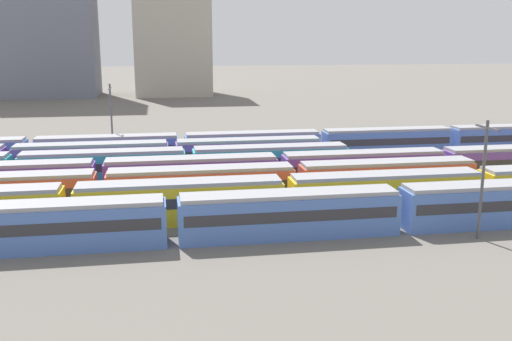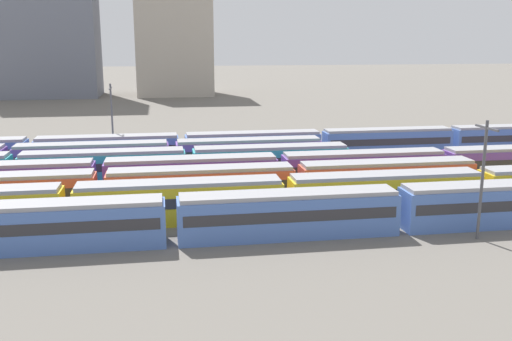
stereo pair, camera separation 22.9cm
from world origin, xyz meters
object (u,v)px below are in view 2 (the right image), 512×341
train_track_0 (171,220)px  train_track_6 (253,145)px  train_track_3 (280,171)px  catenary_pole_1 (112,118)px  train_track_1 (180,201)px  train_track_4 (104,167)px  catenary_pole_0 (483,174)px  train_track_2 (101,190)px  train_track_5 (93,158)px

train_track_0 → train_track_6: same height
train_track_3 → catenary_pole_1: catenary_pole_1 is taller
train_track_0 → train_track_1: same height
train_track_1 → train_track_4: 17.49m
train_track_3 → train_track_4: same height
catenary_pole_0 → train_track_3: bearing=123.9°
train_track_6 → catenary_pole_1: 19.02m
train_track_2 → train_track_6: size_ratio=0.80×
train_track_1 → catenary_pole_0: size_ratio=9.69×
train_track_2 → train_track_3: size_ratio=0.66×
train_track_0 → train_track_5: 27.45m
train_track_4 → catenary_pole_1: size_ratio=5.50×
train_track_2 → train_track_6: bearing=49.4°
train_track_0 → catenary_pole_0: bearing=-7.2°
train_track_3 → catenary_pole_1: 26.68m
train_track_0 → train_track_6: 33.24m
train_track_4 → catenary_pole_1: bearing=89.8°
train_track_6 → train_track_2: bearing=-130.6°
train_track_0 → train_track_1: bearing=80.4°
train_track_1 → catenary_pole_0: (23.55, -8.28, 3.47)m
train_track_2 → catenary_pole_0: 33.78m
train_track_0 → train_track_2: same height
train_track_0 → train_track_5: same height
train_track_3 → catenary_pole_0: bearing=-56.1°
train_track_3 → train_track_5: size_ratio=2.02×
train_track_1 → train_track_5: bearing=115.0°
train_track_1 → train_track_5: 22.94m
train_track_0 → catenary_pole_1: size_ratio=7.37×
train_track_2 → train_track_4: bearing=93.6°
train_track_3 → train_track_4: (-18.91, 5.20, -0.00)m
train_track_3 → train_track_4: 19.61m
train_track_5 → train_track_1: bearing=-65.0°
train_track_1 → train_track_0: bearing=-99.6°
catenary_pole_0 → train_track_4: bearing=142.8°
train_track_0 → train_track_6: size_ratio=0.80×
train_track_1 → train_track_4: bearing=116.9°
train_track_5 → catenary_pole_1: bearing=77.3°
train_track_2 → train_track_3: same height
train_track_2 → train_track_5: size_ratio=1.34×
train_track_2 → train_track_4: same height
train_track_0 → train_track_1: 5.27m
train_track_5 → catenary_pole_0: size_ratio=5.78×
train_track_5 → catenary_pole_1: 9.10m
train_track_0 → catenary_pole_0: catenary_pole_0 is taller
train_track_3 → train_track_5: bearing=153.3°
train_track_5 → train_track_6: size_ratio=0.60×
train_track_3 → train_track_5: 23.16m
train_track_5 → catenary_pole_1: size_ratio=5.50×
train_track_4 → train_track_5: (-1.78, 5.20, 0.00)m
train_track_3 → train_track_4: bearing=164.6°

